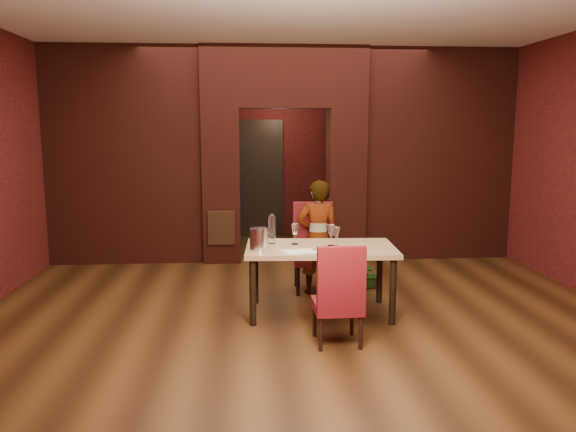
# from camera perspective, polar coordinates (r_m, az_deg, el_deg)

# --- Properties ---
(floor) EXTENTS (8.00, 8.00, 0.00)m
(floor) POSITION_cam_1_polar(r_m,az_deg,el_deg) (6.84, 0.76, -8.20)
(floor) COLOR #452811
(floor) RESTS_ON ground
(ceiling) EXTENTS (7.00, 8.00, 0.04)m
(ceiling) POSITION_cam_1_polar(r_m,az_deg,el_deg) (6.64, 0.82, 19.22)
(ceiling) COLOR silver
(ceiling) RESTS_ON ground
(wall_back) EXTENTS (7.00, 0.04, 3.20)m
(wall_back) POSITION_cam_1_polar(r_m,az_deg,el_deg) (10.53, -1.15, 6.70)
(wall_back) COLOR maroon
(wall_back) RESTS_ON ground
(wall_front) EXTENTS (7.00, 0.04, 3.20)m
(wall_front) POSITION_cam_1_polar(r_m,az_deg,el_deg) (2.61, 8.59, -0.38)
(wall_front) COLOR maroon
(wall_front) RESTS_ON ground
(pillar_left) EXTENTS (0.55, 0.55, 2.30)m
(pillar_left) POSITION_cam_1_polar(r_m,az_deg,el_deg) (8.56, -6.77, 3.09)
(pillar_left) COLOR maroon
(pillar_left) RESTS_ON ground
(pillar_right) EXTENTS (0.55, 0.55, 2.30)m
(pillar_right) POSITION_cam_1_polar(r_m,az_deg,el_deg) (8.69, 5.87, 3.19)
(pillar_right) COLOR maroon
(pillar_right) RESTS_ON ground
(lintel) EXTENTS (2.45, 0.55, 0.90)m
(lintel) POSITION_cam_1_polar(r_m,az_deg,el_deg) (8.56, -0.41, 13.88)
(lintel) COLOR maroon
(lintel) RESTS_ON ground
(wing_wall_left) EXTENTS (2.28, 0.35, 3.20)m
(wing_wall_left) POSITION_cam_1_polar(r_m,az_deg,el_deg) (8.70, -16.20, 5.86)
(wing_wall_left) COLOR maroon
(wing_wall_left) RESTS_ON ground
(wing_wall_right) EXTENTS (2.28, 0.35, 3.20)m
(wing_wall_right) POSITION_cam_1_polar(r_m,az_deg,el_deg) (9.01, 14.84, 6.01)
(wing_wall_right) COLOR maroon
(wing_wall_right) RESTS_ON ground
(vent_panel) EXTENTS (0.40, 0.03, 0.50)m
(vent_panel) POSITION_cam_1_polar(r_m,az_deg,el_deg) (8.35, -6.78, -1.22)
(vent_panel) COLOR brown
(vent_panel) RESTS_ON ground
(rear_door) EXTENTS (0.90, 0.08, 2.10)m
(rear_door) POSITION_cam_1_polar(r_m,az_deg,el_deg) (10.49, -3.31, 3.66)
(rear_door) COLOR black
(rear_door) RESTS_ON ground
(rear_door_frame) EXTENTS (1.02, 0.04, 2.22)m
(rear_door_frame) POSITION_cam_1_polar(r_m,az_deg,el_deg) (10.45, -3.30, 3.64)
(rear_door_frame) COLOR black
(rear_door_frame) RESTS_ON ground
(dining_table) EXTENTS (1.65, 0.98, 0.75)m
(dining_table) POSITION_cam_1_polar(r_m,az_deg,el_deg) (6.16, 3.29, -6.51)
(dining_table) COLOR tan
(dining_table) RESTS_ON ground
(chair_far) EXTENTS (0.51, 0.51, 1.09)m
(chair_far) POSITION_cam_1_polar(r_m,az_deg,el_deg) (6.96, 2.65, -3.26)
(chair_far) COLOR maroon
(chair_far) RESTS_ON ground
(chair_near) EXTENTS (0.45, 0.45, 0.97)m
(chair_near) POSITION_cam_1_polar(r_m,az_deg,el_deg) (5.32, 5.03, -7.81)
(chair_near) COLOR maroon
(chair_near) RESTS_ON ground
(person_seated) EXTENTS (0.52, 0.35, 1.40)m
(person_seated) POSITION_cam_1_polar(r_m,az_deg,el_deg) (6.84, 3.05, -2.16)
(person_seated) COLOR silver
(person_seated) RESTS_ON ground
(wine_glass_a) EXTENTS (0.09, 0.09, 0.23)m
(wine_glass_a) POSITION_cam_1_polar(r_m,az_deg,el_deg) (6.15, 0.71, -1.84)
(wine_glass_a) COLOR white
(wine_glass_a) RESTS_ON dining_table
(wine_glass_b) EXTENTS (0.09, 0.09, 0.21)m
(wine_glass_b) POSITION_cam_1_polar(r_m,az_deg,el_deg) (6.06, 4.93, -2.13)
(wine_glass_b) COLOR white
(wine_glass_b) RESTS_ON dining_table
(wine_glass_c) EXTENTS (0.09, 0.09, 0.23)m
(wine_glass_c) POSITION_cam_1_polar(r_m,az_deg,el_deg) (6.09, 4.41, -1.97)
(wine_glass_c) COLOR white
(wine_glass_c) RESTS_ON dining_table
(tasting_sheet) EXTENTS (0.36, 0.29, 0.00)m
(tasting_sheet) POSITION_cam_1_polar(r_m,az_deg,el_deg) (5.81, 1.18, -3.61)
(tasting_sheet) COLOR white
(tasting_sheet) RESTS_ON dining_table
(wine_bucket) EXTENTS (0.19, 0.19, 0.23)m
(wine_bucket) POSITION_cam_1_polar(r_m,az_deg,el_deg) (5.86, -2.97, -2.38)
(wine_bucket) COLOR silver
(wine_bucket) RESTS_ON dining_table
(water_bottle) EXTENTS (0.08, 0.08, 0.33)m
(water_bottle) POSITION_cam_1_polar(r_m,az_deg,el_deg) (6.19, -1.64, -1.30)
(water_bottle) COLOR white
(water_bottle) RESTS_ON dining_table
(potted_plant) EXTENTS (0.44, 0.42, 0.38)m
(potted_plant) POSITION_cam_1_polar(r_m,az_deg,el_deg) (7.25, 8.39, -5.75)
(potted_plant) COLOR #265E1D
(potted_plant) RESTS_ON ground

